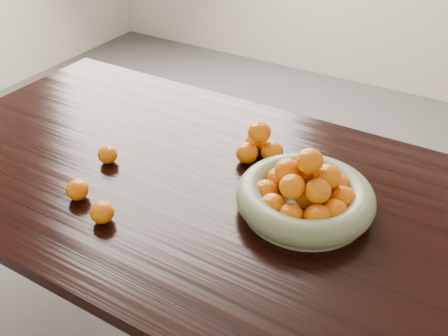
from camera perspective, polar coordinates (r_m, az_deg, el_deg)
The scene contains 6 objects.
dining_table at distance 1.46m, azimuth -0.01°, elevation -4.97°, with size 2.00×1.00×0.75m.
fruit_bowl at distance 1.31m, azimuth 9.33°, elevation -3.06°, with size 0.36×0.36×0.18m.
orange_pyramid at distance 1.50m, azimuth 3.98°, elevation 2.74°, with size 0.14×0.14×0.12m.
loose_orange_0 at distance 1.53m, azimuth -13.16°, elevation 1.50°, with size 0.06×0.06×0.05m, color orange.
loose_orange_1 at distance 1.40m, azimuth -16.42°, elevation -2.41°, with size 0.06×0.06×0.06m, color orange.
loose_orange_2 at distance 1.30m, azimuth -13.76°, elevation -4.95°, with size 0.06×0.06×0.06m, color orange.
Camera 1 is at (0.57, -0.96, 1.59)m, focal length 40.00 mm.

